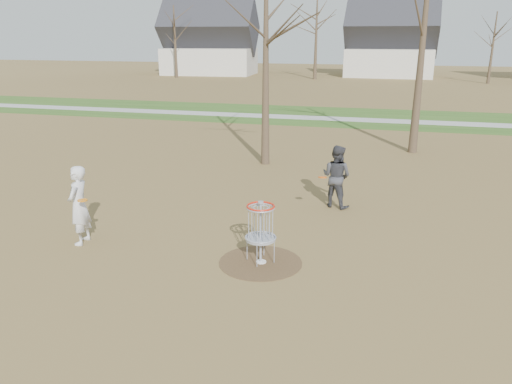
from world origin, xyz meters
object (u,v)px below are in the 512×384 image
player_standing (79,205)px  player_throwing (336,176)px  disc_grounded (261,262)px  disc_golf_basket (261,223)px

player_standing → player_throwing: bearing=121.0°
player_throwing → disc_grounded: 4.39m
player_throwing → disc_grounded: size_ratio=8.09×
player_throwing → disc_golf_basket: size_ratio=1.32×
disc_golf_basket → player_throwing: bearing=74.7°
player_standing → player_throwing: size_ratio=1.05×
disc_golf_basket → player_standing: bearing=-179.6°
disc_grounded → player_throwing: bearing=74.9°
player_throwing → disc_grounded: bearing=96.6°
player_throwing → disc_golf_basket: bearing=96.5°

